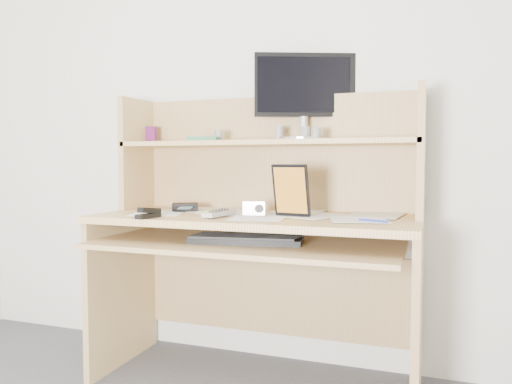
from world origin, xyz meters
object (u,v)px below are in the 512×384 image
(keyboard, at_px, (246,239))
(monitor, at_px, (304,94))
(game_case, at_px, (291,190))
(desk, at_px, (261,226))
(tv_remote, at_px, (219,213))

(keyboard, bearing_deg, monitor, 58.42)
(keyboard, xyz_separation_m, game_case, (0.17, 0.09, 0.20))
(game_case, bearing_deg, keyboard, -143.26)
(keyboard, relative_size, monitor, 1.09)
(game_case, height_order, monitor, monitor)
(desk, bearing_deg, game_case, -34.74)
(keyboard, relative_size, game_case, 2.22)
(tv_remote, bearing_deg, keyboard, 0.27)
(game_case, relative_size, monitor, 0.49)
(desk, bearing_deg, tv_remote, -121.66)
(monitor, bearing_deg, keyboard, -134.51)
(tv_remote, height_order, monitor, monitor)
(desk, relative_size, monitor, 3.13)
(desk, distance_m, tv_remote, 0.24)
(desk, height_order, monitor, monitor)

